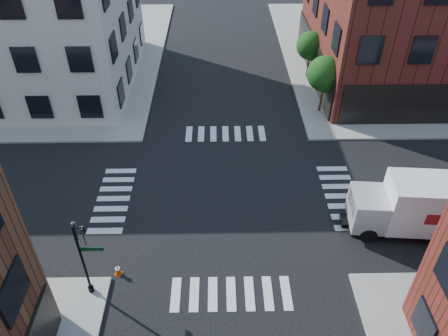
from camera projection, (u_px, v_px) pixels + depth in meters
ground at (228, 197)px, 26.77m from camera, size 120.00×120.00×0.00m
sidewalk_ne at (433, 53)px, 43.47m from camera, size 30.00×30.00×0.15m
sidewalk_nw at (10, 56)px, 42.91m from camera, size 30.00×30.00×0.15m
tree_near at (325, 76)px, 32.73m from camera, size 2.69×2.69×4.49m
tree_far at (311, 47)px, 37.62m from camera, size 2.43×2.43×4.07m
signal_pole at (83, 252)px, 19.68m from camera, size 1.29×1.24×4.60m
box_truck at (425, 206)px, 23.51m from camera, size 7.84×2.94×3.48m
traffic_cone at (118, 270)px, 22.04m from camera, size 0.45×0.45×0.64m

